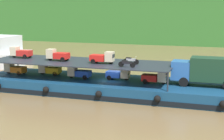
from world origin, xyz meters
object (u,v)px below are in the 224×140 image
object	(u,v)px
mini_truck_upper_fore	(103,57)
cargo_barge	(111,86)
mini_truck_lower_aft	(49,69)
mini_truck_upper_mid	(57,55)
mini_truck_lower_mid	(79,73)
mini_truck_upper_stern	(21,52)
mini_truck_lower_bow	(155,77)
motorcycle_upper_port	(127,63)
mini_truck_lower_stern	(15,69)
mini_truck_lower_fore	(119,74)
motorcycle_upper_centre	(131,60)
covered_lorry	(206,70)

from	to	relation	value
mini_truck_upper_fore	cargo_barge	bearing A→B (deg)	31.32
mini_truck_lower_aft	cargo_barge	bearing A→B (deg)	-4.28
mini_truck_lower_aft	mini_truck_upper_mid	world-z (taller)	mini_truck_upper_mid
cargo_barge	mini_truck_upper_mid	world-z (taller)	mini_truck_upper_mid
mini_truck_lower_mid	mini_truck_upper_stern	size ratio (longest dim) A/B	1.00
mini_truck_lower_bow	motorcycle_upper_port	xyz separation A→B (m)	(-2.71, -1.88, 1.74)
mini_truck_lower_stern	mini_truck_lower_mid	bearing A→B (deg)	0.32
mini_truck_lower_mid	mini_truck_lower_fore	xyz separation A→B (m)	(4.69, 0.70, 0.00)
mini_truck_lower_mid	motorcycle_upper_port	xyz separation A→B (m)	(6.39, -1.88, 1.74)
cargo_barge	mini_truck_upper_fore	world-z (taller)	mini_truck_upper_fore
mini_truck_upper_mid	mini_truck_upper_fore	world-z (taller)	same
mini_truck_lower_mid	mini_truck_upper_fore	xyz separation A→B (m)	(3.09, -0.29, 2.00)
mini_truck_lower_aft	mini_truck_lower_fore	xyz separation A→B (m)	(9.07, -0.13, 0.00)
mini_truck_lower_stern	motorcycle_upper_centre	distance (m)	15.17
mini_truck_lower_stern	mini_truck_lower_aft	world-z (taller)	same
mini_truck_lower_fore	mini_truck_upper_mid	bearing A→B (deg)	-174.47
cargo_barge	mini_truck_upper_stern	distance (m)	12.74
mini_truck_upper_stern	mini_truck_upper_mid	distance (m)	5.61
mini_truck_lower_stern	motorcycle_upper_centre	xyz separation A→B (m)	(15.07, 0.29, 1.74)
cargo_barge	mini_truck_upper_fore	xyz separation A→B (m)	(-0.82, -0.50, 3.44)
mini_truck_upper_mid	cargo_barge	bearing A→B (deg)	1.98
mini_truck_lower_bow	motorcycle_upper_centre	world-z (taller)	motorcycle_upper_centre
mini_truck_upper_stern	mini_truck_upper_fore	distance (m)	11.48
cargo_barge	mini_truck_lower_fore	xyz separation A→B (m)	(0.78, 0.49, 1.44)
cargo_barge	mini_truck_upper_fore	distance (m)	3.57
mini_truck_lower_mid	motorcycle_upper_centre	xyz separation A→B (m)	(6.27, 0.24, 1.74)
covered_lorry	motorcycle_upper_centre	distance (m)	8.30
covered_lorry	mini_truck_upper_mid	xyz separation A→B (m)	(-17.30, -0.54, 1.00)
mini_truck_lower_fore	mini_truck_lower_bow	bearing A→B (deg)	-9.04
mini_truck_lower_mid	mini_truck_lower_aft	bearing A→B (deg)	169.26
cargo_barge	mini_truck_lower_stern	size ratio (longest dim) A/B	11.17
mini_truck_lower_aft	motorcycle_upper_centre	bearing A→B (deg)	-3.17
mini_truck_lower_stern	mini_truck_lower_fore	distance (m)	13.51
cargo_barge	mini_truck_lower_stern	xyz separation A→B (m)	(-12.71, -0.26, 1.44)
mini_truck_upper_stern	mini_truck_lower_bow	bearing A→B (deg)	-2.35
mini_truck_upper_stern	mini_truck_upper_fore	bearing A→B (deg)	-5.03
mini_truck_upper_stern	mini_truck_lower_aft	bearing A→B (deg)	1.65
mini_truck_upper_mid	mini_truck_lower_stern	bearing A→B (deg)	-179.75
mini_truck_lower_aft	mini_truck_upper_fore	size ratio (longest dim) A/B	1.01
mini_truck_upper_stern	motorcycle_upper_port	bearing A→B (deg)	-10.01
mini_truck_lower_bow	mini_truck_upper_mid	size ratio (longest dim) A/B	1.00
motorcycle_upper_centre	mini_truck_upper_stern	bearing A→B (deg)	178.14
mini_truck_lower_stern	motorcycle_upper_centre	size ratio (longest dim) A/B	1.47
mini_truck_lower_bow	mini_truck_lower_fore	bearing A→B (deg)	170.96
mini_truck_upper_stern	mini_truck_lower_fore	bearing A→B (deg)	-0.07
cargo_barge	mini_truck_lower_mid	xyz separation A→B (m)	(-3.91, -0.21, 1.44)
cargo_barge	mini_truck_upper_mid	xyz separation A→B (m)	(-6.69, -0.23, 3.44)
mini_truck_lower_bow	motorcycle_upper_port	distance (m)	3.73
cargo_barge	covered_lorry	xyz separation A→B (m)	(10.62, 0.31, 2.44)
mini_truck_lower_aft	motorcycle_upper_port	distance (m)	11.23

